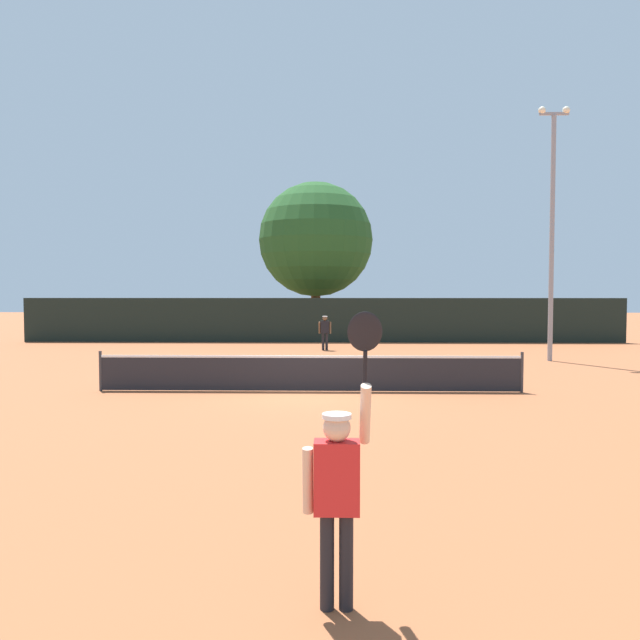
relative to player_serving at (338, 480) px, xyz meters
The scene contains 9 objects.
ground_plane 11.21m from the player_serving, 93.56° to the left, with size 120.00×120.00×0.00m, color #9E5633.
tennis_net 11.17m from the player_serving, 93.56° to the left, with size 11.29×0.08×1.07m.
perimeter_fence 26.85m from the player_serving, 91.48° to the left, with size 31.36×0.12×2.31m, color black.
player_serving is the anchor object (origin of this frame).
player_receiving 22.55m from the player_serving, 91.18° to the left, with size 0.57×0.23×1.55m.
tennis_ball 12.16m from the player_serving, 97.70° to the left, with size 0.07×0.07×0.07m, color #CCE033.
light_pole 20.72m from the player_serving, 66.09° to the left, with size 1.18×0.28×9.60m.
large_tree 32.03m from the player_serving, 92.09° to the left, with size 6.79×6.79×9.13m.
parked_car_near 35.87m from the player_serving, 103.62° to the left, with size 2.45×4.42×1.69m.
Camera 1 is at (0.66, -16.18, 2.67)m, focal length 34.46 mm.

